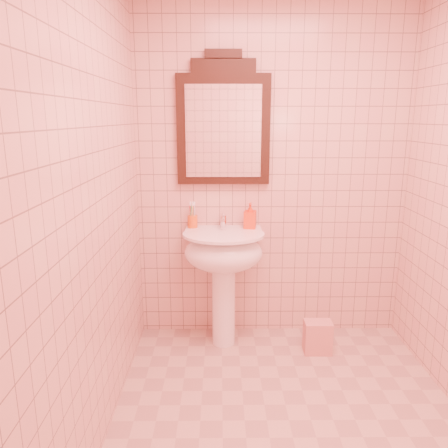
{
  "coord_description": "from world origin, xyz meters",
  "views": [
    {
      "loc": [
        -0.39,
        -2.12,
        1.66
      ],
      "look_at": [
        -0.36,
        0.55,
        1.01
      ],
      "focal_mm": 35.0,
      "sensor_mm": 36.0,
      "label": 1
    }
  ],
  "objects_px": {
    "soap_dispenser": "(250,216)",
    "towel": "(318,337)",
    "mirror": "(223,124)",
    "toothbrush_cup": "(193,221)",
    "pedestal_sink": "(224,260)"
  },
  "relations": [
    {
      "from": "soap_dispenser",
      "to": "towel",
      "type": "xyz_separation_m",
      "value": [
        0.48,
        -0.27,
        -0.84
      ]
    },
    {
      "from": "soap_dispenser",
      "to": "towel",
      "type": "relative_size",
      "value": 0.8
    },
    {
      "from": "mirror",
      "to": "towel",
      "type": "relative_size",
      "value": 3.91
    },
    {
      "from": "toothbrush_cup",
      "to": "soap_dispenser",
      "type": "xyz_separation_m",
      "value": [
        0.43,
        -0.02,
        0.05
      ]
    },
    {
      "from": "toothbrush_cup",
      "to": "soap_dispenser",
      "type": "distance_m",
      "value": 0.43
    },
    {
      "from": "pedestal_sink",
      "to": "soap_dispenser",
      "type": "height_order",
      "value": "soap_dispenser"
    },
    {
      "from": "toothbrush_cup",
      "to": "soap_dispenser",
      "type": "bearing_deg",
      "value": -3.35
    },
    {
      "from": "pedestal_sink",
      "to": "soap_dispenser",
      "type": "distance_m",
      "value": 0.38
    },
    {
      "from": "towel",
      "to": "soap_dispenser",
      "type": "bearing_deg",
      "value": 150.8
    },
    {
      "from": "pedestal_sink",
      "to": "towel",
      "type": "height_order",
      "value": "pedestal_sink"
    },
    {
      "from": "toothbrush_cup",
      "to": "towel",
      "type": "bearing_deg",
      "value": -17.97
    },
    {
      "from": "mirror",
      "to": "towel",
      "type": "height_order",
      "value": "mirror"
    },
    {
      "from": "toothbrush_cup",
      "to": "towel",
      "type": "distance_m",
      "value": 1.24
    },
    {
      "from": "mirror",
      "to": "toothbrush_cup",
      "type": "height_order",
      "value": "mirror"
    },
    {
      "from": "toothbrush_cup",
      "to": "mirror",
      "type": "bearing_deg",
      "value": 10.49
    }
  ]
}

